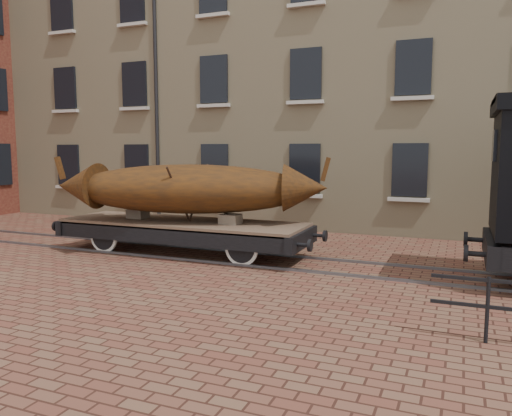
% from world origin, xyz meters
% --- Properties ---
extents(ground, '(90.00, 90.00, 0.00)m').
position_xyz_m(ground, '(0.00, 0.00, 0.00)').
color(ground, brown).
extents(warehouse_cream, '(40.00, 10.19, 14.00)m').
position_xyz_m(warehouse_cream, '(3.00, 9.99, 7.00)').
color(warehouse_cream, '#CCB78A').
rests_on(warehouse_cream, ground).
extents(rail_track, '(30.00, 1.52, 0.06)m').
position_xyz_m(rail_track, '(0.00, 0.00, 0.03)').
color(rail_track, '#59595E').
rests_on(rail_track, ground).
extents(flatcar_wagon, '(7.72, 2.09, 1.17)m').
position_xyz_m(flatcar_wagon, '(-4.46, 0.00, 0.73)').
color(flatcar_wagon, brown).
rests_on(flatcar_wagon, ground).
extents(iron_boat, '(7.46, 3.78, 1.76)m').
position_xyz_m(iron_boat, '(-4.23, 0.00, 1.80)').
color(iron_boat, '#522A0C').
rests_on(iron_boat, flatcar_wagon).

